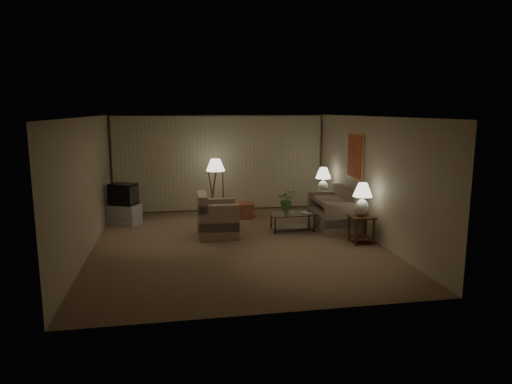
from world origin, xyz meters
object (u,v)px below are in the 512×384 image
(sofa, at_px, (333,212))
(ottoman, at_px, (243,210))
(floor_lamp, at_px, (216,186))
(table_lamp_near, at_px, (362,197))
(table_lamp_far, at_px, (323,178))
(crt_tv, at_px, (123,194))
(tv_cabinet, at_px, (124,214))
(vase, at_px, (287,211))
(side_table_far, at_px, (323,202))
(side_table_near, at_px, (361,225))
(coffee_table, at_px, (293,219))
(armchair, at_px, (218,219))

(sofa, height_order, ottoman, sofa)
(floor_lamp, xyz_separation_m, ottoman, (0.70, -0.29, -0.62))
(table_lamp_near, height_order, table_lamp_far, table_lamp_far)
(table_lamp_near, bearing_deg, crt_tv, 153.28)
(tv_cabinet, distance_m, vase, 4.10)
(side_table_far, xyz_separation_m, vase, (-1.34, -1.35, 0.09))
(side_table_near, relative_size, coffee_table, 0.55)
(sofa, height_order, vase, sofa)
(armchair, relative_size, ottoman, 1.60)
(side_table_far, height_order, tv_cabinet, side_table_far)
(sofa, height_order, armchair, armchair)
(side_table_far, xyz_separation_m, tv_cabinet, (-5.20, 0.02, -0.14))
(armchair, bearing_deg, ottoman, -26.37)
(side_table_far, relative_size, tv_cabinet, 0.67)
(armchair, distance_m, ottoman, 1.91)
(table_lamp_near, relative_size, floor_lamp, 0.46)
(sofa, height_order, side_table_far, sofa)
(floor_lamp, height_order, ottoman, floor_lamp)
(armchair, xyz_separation_m, table_lamp_near, (2.99, -1.11, 0.63))
(sofa, relative_size, ottoman, 3.03)
(side_table_near, xyz_separation_m, side_table_far, (0.00, 2.60, -0.01))
(side_table_near, distance_m, table_lamp_near, 0.62)
(armchair, height_order, table_lamp_far, table_lamp_far)
(table_lamp_near, bearing_deg, ottoman, 127.37)
(ottoman, bearing_deg, table_lamp_far, -5.39)
(table_lamp_far, height_order, tv_cabinet, table_lamp_far)
(table_lamp_near, relative_size, tv_cabinet, 0.79)
(tv_cabinet, distance_m, ottoman, 3.07)
(side_table_far, height_order, ottoman, side_table_far)
(ottoman, height_order, vase, vase)
(sofa, relative_size, tv_cabinet, 1.98)
(table_lamp_far, distance_m, vase, 1.98)
(tv_cabinet, bearing_deg, vase, 7.65)
(tv_cabinet, distance_m, floor_lamp, 2.47)
(side_table_near, bearing_deg, vase, 137.03)
(floor_lamp, bearing_deg, side_table_far, -9.72)
(armchair, relative_size, crt_tv, 1.24)
(crt_tv, xyz_separation_m, ottoman, (3.06, 0.18, -0.57))
(armchair, bearing_deg, table_lamp_far, -63.19)
(sofa, height_order, coffee_table, sofa)
(coffee_table, xyz_separation_m, crt_tv, (-4.01, 1.37, 0.49))
(side_table_near, distance_m, crt_tv, 5.83)
(tv_cabinet, bearing_deg, side_table_far, 26.97)
(coffee_table, height_order, tv_cabinet, tv_cabinet)
(side_table_near, bearing_deg, table_lamp_near, 0.00)
(crt_tv, bearing_deg, table_lamp_near, 0.44)
(sofa, distance_m, crt_tv, 5.22)
(table_lamp_far, relative_size, ottoman, 1.23)
(table_lamp_far, distance_m, ottoman, 2.30)
(side_table_near, height_order, vase, side_table_near)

